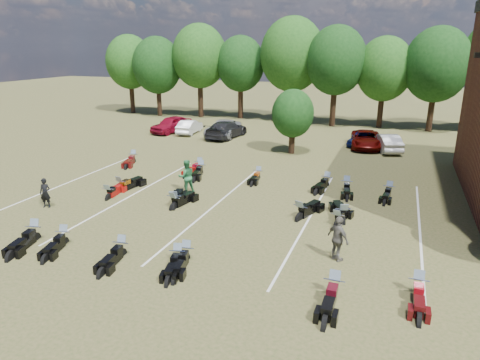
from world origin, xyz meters
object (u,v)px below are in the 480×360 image
at_px(person_green, 186,177).
at_px(person_grey, 338,239).
at_px(motorcycle_3, 178,264).
at_px(motorcycle_14, 134,163).
at_px(car_4, 362,138).
at_px(motorcycle_0, 35,240).
at_px(car_0, 171,124).
at_px(motorcycle_7, 109,199).
at_px(person_black, 45,193).

bearing_deg(person_green, person_grey, 111.39).
height_order(person_green, motorcycle_3, person_green).
bearing_deg(motorcycle_14, car_4, 20.86).
relative_size(motorcycle_0, motorcycle_14, 1.04).
distance_m(car_0, motorcycle_0, 24.02).
xyz_separation_m(person_green, motorcycle_3, (3.49, -7.56, -0.97)).
xyz_separation_m(motorcycle_0, motorcycle_3, (6.75, 0.30, 0.00)).
relative_size(car_0, motorcycle_7, 2.13).
distance_m(motorcycle_0, motorcycle_3, 6.76).
distance_m(car_0, person_black, 20.24).
xyz_separation_m(car_4, motorcycle_3, (-4.72, -23.48, -0.64)).
xyz_separation_m(motorcycle_0, motorcycle_7, (-0.26, 5.42, 0.00)).
height_order(car_4, person_grey, person_grey).
relative_size(car_0, person_grey, 2.50).
bearing_deg(motorcycle_3, person_grey, 8.63).
height_order(car_4, motorcycle_3, car_4).
bearing_deg(motorcycle_7, car_0, -78.27).
bearing_deg(car_0, motorcycle_0, -60.55).
xyz_separation_m(motorcycle_7, motorcycle_14, (-3.10, 7.00, 0.00)).
height_order(person_black, motorcycle_3, person_black).
bearing_deg(person_grey, person_black, 36.80).
xyz_separation_m(person_black, motorcycle_0, (2.50, -3.29, -0.78)).
relative_size(car_0, person_black, 2.94).
height_order(motorcycle_0, motorcycle_14, motorcycle_0).
relative_size(person_green, motorcycle_0, 0.82).
bearing_deg(motorcycle_3, motorcycle_0, 167.92).
bearing_deg(motorcycle_0, motorcycle_3, -11.69).
bearing_deg(motorcycle_14, motorcycle_3, -66.76).
xyz_separation_m(car_4, person_grey, (0.96, -21.03, 0.28)).
bearing_deg(motorcycle_7, person_black, 36.51).
height_order(car_0, person_black, car_0).
height_order(car_0, motorcycle_7, car_0).
bearing_deg(car_4, motorcycle_3, -84.70).
height_order(car_0, motorcycle_0, car_0).
height_order(motorcycle_3, motorcycle_14, motorcycle_14).
height_order(motorcycle_0, motorcycle_7, motorcycle_0).
bearing_deg(person_green, motorcycle_0, 28.04).
height_order(car_0, person_green, person_green).
height_order(car_4, person_black, person_black).
bearing_deg(person_black, motorcycle_7, 28.84).
bearing_deg(person_green, motorcycle_7, -4.62).
bearing_deg(motorcycle_0, motorcycle_7, 78.46).
bearing_deg(person_black, person_green, 23.83).
bearing_deg(motorcycle_0, motorcycle_14, 90.88).
bearing_deg(motorcycle_14, person_green, -51.11).
distance_m(car_0, person_green, 18.03).
bearing_deg(motorcycle_0, car_0, 90.84).
bearing_deg(car_0, person_black, -64.97).
relative_size(person_black, person_green, 0.80).
height_order(car_4, motorcycle_14, car_4).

